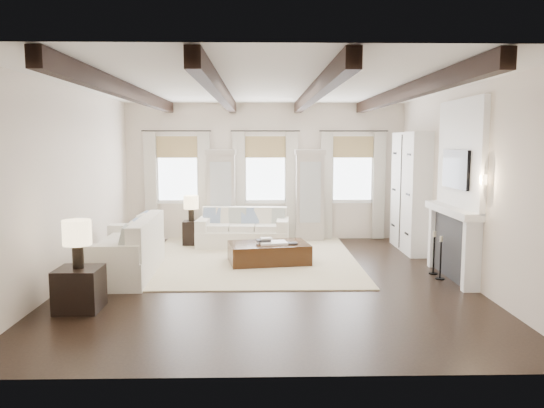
{
  "coord_description": "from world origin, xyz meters",
  "views": [
    {
      "loc": [
        -0.13,
        -8.72,
        2.3
      ],
      "look_at": [
        0.09,
        1.06,
        1.15
      ],
      "focal_mm": 35.0,
      "sensor_mm": 36.0,
      "label": 1
    }
  ],
  "objects_px": {
    "ottoman": "(269,253)",
    "sofa_back": "(243,231)",
    "side_table_back": "(192,233)",
    "sofa_left": "(128,252)",
    "side_table_front": "(79,289)"
  },
  "relations": [
    {
      "from": "sofa_back",
      "to": "side_table_back",
      "type": "xyz_separation_m",
      "value": [
        -1.16,
        0.15,
        -0.07
      ]
    },
    {
      "from": "side_table_back",
      "to": "ottoman",
      "type": "bearing_deg",
      "value": -46.86
    },
    {
      "from": "ottoman",
      "to": "sofa_left",
      "type": "bearing_deg",
      "value": -170.46
    },
    {
      "from": "sofa_left",
      "to": "ottoman",
      "type": "bearing_deg",
      "value": 18.94
    },
    {
      "from": "side_table_back",
      "to": "sofa_left",
      "type": "bearing_deg",
      "value": -105.96
    },
    {
      "from": "ottoman",
      "to": "side_table_front",
      "type": "height_order",
      "value": "side_table_front"
    },
    {
      "from": "sofa_back",
      "to": "side_table_front",
      "type": "height_order",
      "value": "sofa_back"
    },
    {
      "from": "ottoman",
      "to": "side_table_back",
      "type": "bearing_deg",
      "value": 123.74
    },
    {
      "from": "sofa_back",
      "to": "side_table_back",
      "type": "height_order",
      "value": "sofa_back"
    },
    {
      "from": "sofa_back",
      "to": "sofa_left",
      "type": "distance_m",
      "value": 3.14
    },
    {
      "from": "sofa_back",
      "to": "ottoman",
      "type": "xyz_separation_m",
      "value": [
        0.53,
        -1.65,
        -0.15
      ]
    },
    {
      "from": "side_table_front",
      "to": "side_table_back",
      "type": "bearing_deg",
      "value": 78.18
    },
    {
      "from": "sofa_back",
      "to": "sofa_left",
      "type": "height_order",
      "value": "sofa_left"
    },
    {
      "from": "sofa_left",
      "to": "ottoman",
      "type": "relative_size",
      "value": 1.6
    },
    {
      "from": "ottoman",
      "to": "sofa_back",
      "type": "bearing_deg",
      "value": 98.41
    }
  ]
}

